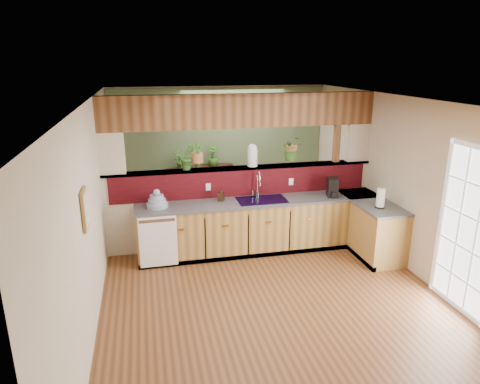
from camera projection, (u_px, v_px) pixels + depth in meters
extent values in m
cube|color=brown|center=(262.00, 278.00, 6.38)|extent=(4.60, 7.00, 0.01)
cube|color=brown|center=(265.00, 101.00, 5.61)|extent=(4.60, 7.00, 0.01)
cube|color=beige|center=(220.00, 148.00, 9.25)|extent=(4.60, 0.02, 2.60)
cube|color=beige|center=(413.00, 357.00, 2.74)|extent=(4.60, 0.02, 2.60)
cube|color=beige|center=(92.00, 207.00, 5.51)|extent=(0.02, 7.00, 2.60)
cube|color=beige|center=(410.00, 185.00, 6.48)|extent=(0.02, 7.00, 2.60)
cube|color=beige|center=(242.00, 207.00, 7.44)|extent=(4.60, 0.15, 1.35)
cube|color=#3F080E|center=(243.00, 183.00, 7.22)|extent=(4.40, 0.02, 0.45)
cube|color=brown|center=(242.00, 168.00, 7.23)|extent=(4.60, 0.21, 0.04)
cube|color=brown|center=(242.00, 111.00, 6.95)|extent=(4.60, 0.15, 0.55)
cube|color=beige|center=(112.00, 155.00, 6.69)|extent=(0.40, 0.15, 0.70)
cube|color=beige|center=(357.00, 143.00, 7.58)|extent=(0.40, 0.15, 0.70)
cube|color=brown|center=(335.00, 167.00, 7.61)|extent=(0.10, 0.10, 2.60)
cube|color=brown|center=(242.00, 168.00, 7.23)|extent=(4.60, 0.21, 0.04)
cube|color=brown|center=(242.00, 111.00, 6.95)|extent=(4.60, 0.15, 0.55)
cube|color=#596D4A|center=(220.00, 148.00, 9.24)|extent=(4.55, 0.02, 2.55)
cube|color=olive|center=(261.00, 226.00, 7.21)|extent=(4.10, 0.60, 0.86)
cube|color=#45454A|center=(262.00, 201.00, 7.08)|extent=(4.14, 0.64, 0.04)
cube|color=olive|center=(369.00, 227.00, 7.18)|extent=(0.60, 1.48, 0.86)
cube|color=#45454A|center=(371.00, 202.00, 7.04)|extent=(0.64, 1.52, 0.04)
cube|color=olive|center=(356.00, 218.00, 7.58)|extent=(0.60, 0.60, 0.86)
cube|color=#45454A|center=(358.00, 194.00, 7.45)|extent=(0.64, 0.64, 0.04)
cube|color=black|center=(265.00, 254.00, 7.08)|extent=(4.10, 0.06, 0.08)
cube|color=black|center=(352.00, 250.00, 7.23)|extent=(0.06, 1.48, 0.08)
cube|color=white|center=(158.00, 242.00, 6.55)|extent=(0.58, 0.02, 0.82)
cube|color=#B7B7B2|center=(157.00, 221.00, 6.43)|extent=(0.54, 0.01, 0.05)
cube|color=black|center=(262.00, 201.00, 7.08)|extent=(0.82, 0.50, 0.03)
cube|color=black|center=(251.00, 206.00, 7.06)|extent=(0.34, 0.40, 0.16)
cube|color=black|center=(273.00, 205.00, 7.14)|extent=(0.34, 0.40, 0.16)
cube|color=white|center=(467.00, 233.00, 5.34)|extent=(0.06, 1.02, 2.16)
cube|color=olive|center=(85.00, 209.00, 4.69)|extent=(0.03, 0.35, 0.45)
cube|color=silver|center=(86.00, 209.00, 4.70)|extent=(0.01, 0.27, 0.37)
cylinder|color=#B7B7B2|center=(257.00, 194.00, 7.24)|extent=(0.07, 0.07, 0.10)
cylinder|color=#B7B7B2|center=(257.00, 184.00, 7.19)|extent=(0.02, 0.02, 0.27)
torus|color=#B7B7B2|center=(259.00, 177.00, 7.09)|extent=(0.20, 0.07, 0.20)
cylinder|color=#B7B7B2|center=(260.00, 183.00, 7.03)|extent=(0.02, 0.02, 0.12)
cylinder|color=#B7B7B2|center=(252.00, 193.00, 7.22)|extent=(0.03, 0.03, 0.10)
cylinder|color=#8994B1|center=(157.00, 205.00, 6.72)|extent=(0.34, 0.34, 0.07)
cylinder|color=#8994B1|center=(157.00, 201.00, 6.70)|extent=(0.28, 0.28, 0.06)
cylinder|color=#8994B1|center=(157.00, 197.00, 6.68)|extent=(0.21, 0.21, 0.06)
sphere|color=#8994B1|center=(157.00, 192.00, 6.66)|extent=(0.11, 0.11, 0.11)
imported|color=#382514|center=(221.00, 195.00, 6.99)|extent=(0.13, 0.13, 0.21)
cube|color=black|center=(332.00, 187.00, 7.23)|extent=(0.17, 0.27, 0.31)
cube|color=black|center=(334.00, 195.00, 7.17)|extent=(0.15, 0.10, 0.10)
cylinder|color=silver|center=(334.00, 192.00, 7.19)|extent=(0.08, 0.08, 0.08)
cylinder|color=black|center=(380.00, 207.00, 6.70)|extent=(0.16, 0.16, 0.02)
cylinder|color=#B7B7B2|center=(381.00, 198.00, 6.66)|extent=(0.02, 0.02, 0.33)
cylinder|color=white|center=(381.00, 198.00, 6.66)|extent=(0.13, 0.13, 0.29)
cylinder|color=silver|center=(252.00, 158.00, 7.22)|extent=(0.17, 0.17, 0.29)
sphere|color=silver|center=(252.00, 148.00, 7.17)|extent=(0.15, 0.15, 0.15)
imported|color=#2C571E|center=(187.00, 157.00, 6.97)|extent=(0.29, 0.27, 0.43)
cylinder|color=brown|center=(197.00, 142.00, 6.93)|extent=(0.01, 0.01, 0.41)
cylinder|color=brown|center=(197.00, 158.00, 7.01)|extent=(0.19, 0.19, 0.16)
imported|color=#2C571E|center=(197.00, 143.00, 6.94)|extent=(0.24, 0.18, 0.40)
cylinder|color=brown|center=(292.00, 137.00, 7.27)|extent=(0.01, 0.01, 0.36)
cylinder|color=brown|center=(291.00, 151.00, 7.34)|extent=(0.20, 0.20, 0.17)
imported|color=#2C571E|center=(292.00, 136.00, 7.27)|extent=(0.45, 0.41, 0.42)
cube|color=black|center=(201.00, 187.00, 9.16)|extent=(1.45, 0.82, 0.94)
imported|color=#2C571E|center=(179.00, 159.00, 8.87)|extent=(0.22, 0.16, 0.38)
imported|color=#2C571E|center=(213.00, 156.00, 9.02)|extent=(0.27, 0.27, 0.42)
imported|color=#2C571E|center=(284.00, 199.00, 8.82)|extent=(0.75, 0.67, 0.76)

